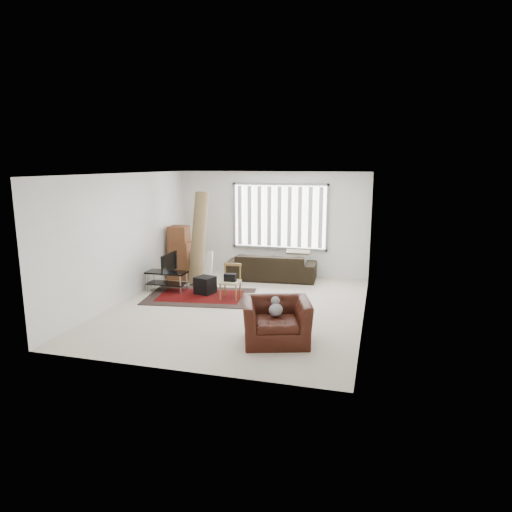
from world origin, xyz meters
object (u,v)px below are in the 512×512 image
Objects in this scene: moving_boxes at (180,254)px; side_chair at (231,280)px; tv_stand at (167,277)px; sofa at (272,263)px; armchair at (276,318)px.

moving_boxes reaches higher than side_chair.
tv_stand is at bearing -80.57° from moving_boxes.
moving_boxes reaches higher than sofa.
tv_stand is 1.63m from side_chair.
armchair reaches higher than side_chair.
side_chair is at bearing -7.06° from tv_stand.
moving_boxes is at bearing 140.61° from side_chair.
side_chair is at bearing 108.00° from armchair.
tv_stand is 1.22× the size of side_chair.
moving_boxes is 1.77× the size of side_chair.
side_chair reaches higher than tv_stand.
armchair is at bearing -56.77° from side_chair.
moving_boxes is at bearing 116.15° from armchair.
sofa is at bearing 13.69° from moving_boxes.
moving_boxes reaches higher than armchair.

